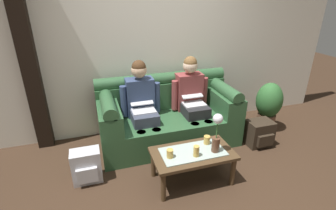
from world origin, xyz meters
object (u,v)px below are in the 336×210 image
Objects in this scene: couch at (167,117)px; cup_near_right at (207,140)px; person_left at (142,102)px; cup_near_left at (170,153)px; potted_plant at (269,104)px; cup_far_center at (196,151)px; backpack_left at (87,167)px; person_right at (192,96)px; flower_vase at (217,132)px; backpack_right at (259,133)px; coffee_table at (193,156)px.

couch reaches higher than cup_near_right.
person_left reaches higher than couch.
cup_near_left is 0.12× the size of potted_plant.
potted_plant is at bearing 26.33° from cup_near_right.
cup_far_center is 0.31× the size of backpack_left.
person_right is 12.77× the size of cup_near_left.
cup_near_right is 1.43m from backpack_left.
backpack_left is (-1.17, -0.60, -0.18)m from couch.
potted_plant is at bearing 32.17° from flower_vase.
person_right is 1.12m from cup_far_center.
cup_far_center is at bearing -151.30° from potted_plant.
person_right reaches higher than couch.
backpack_right is at bearing 17.73° from cup_near_right.
flower_vase is at bearing -153.27° from backpack_right.
coffee_table is at bearing -90.00° from couch.
backpack_right is 0.59m from potted_plant.
person_right is at bearing -0.34° from couch.
backpack_right is 2.39m from backpack_left.
cup_near_left is at bearing -174.38° from coffee_table.
flower_vase is at bearing -76.81° from couch.
person_left is 1.01m from cup_near_left.
backpack_right is at bearing -136.67° from potted_plant.
person_left is 2.00m from potted_plant.
backpack_left is at bearing -171.15° from potted_plant.
person_right is 2.63× the size of flower_vase.
backpack_right is 0.92× the size of backpack_left.
cup_near_left is 2.06m from potted_plant.
flower_vase reaches higher than backpack_right.
cup_far_center is at bearing -175.32° from flower_vase.
backpack_left is (-1.53, -0.60, -0.46)m from person_right.
backpack_right is (0.98, 0.49, -0.46)m from flower_vase.
flower_vase is at bearing -59.27° from person_left.
cup_near_left is 0.77× the size of cup_far_center.
potted_plant is (1.98, -0.16, -0.23)m from person_left.
couch is 4.82× the size of backpack_left.
backpack_left is at bearing 169.54° from cup_near_right.
person_right is (0.37, -0.00, 0.28)m from couch.
potted_plant is at bearing 8.85° from backpack_left.
flower_vase is (0.24, -0.07, 0.31)m from coffee_table.
person_left reaches higher than cup_near_left.
couch reaches higher than flower_vase.
potted_plant is at bearing -5.90° from couch.
backpack_right is (1.22, -0.53, -0.19)m from couch.
backpack_left is (-2.39, -0.06, 0.02)m from backpack_right.
person_left is at bearing 109.50° from cup_far_center.
person_left is 12.77× the size of cup_near_left.
backpack_left is at bearing -178.47° from backpack_right.
cup_near_right is (-0.15, -0.85, -0.21)m from person_right.
person_right is 0.89m from cup_near_right.
cup_near_left is at bearing -123.47° from person_right.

